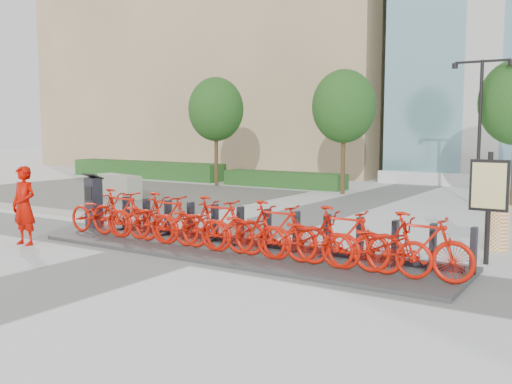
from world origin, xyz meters
The scene contains 26 objects.
ground centered at (0.00, 0.00, 0.00)m, with size 120.00×120.00×0.00m, color silver.
gravel_patch centered at (-10.00, 7.00, 0.01)m, with size 14.00×14.00×0.00m, color #565552.
hedge_a centered at (-14.00, 13.50, 0.45)m, with size 10.00×1.40×0.90m, color #275629.
hedge_b centered at (-5.00, 13.20, 0.35)m, with size 6.00×1.20×0.70m, color #275629.
tree_0 centered at (-8.00, 12.00, 3.59)m, with size 2.60×2.60×5.10m.
tree_1 centered at (-1.50, 12.00, 3.59)m, with size 2.60×2.60×5.10m.
streetlamp centered at (4.00, 11.00, 3.13)m, with size 2.00×0.20×5.00m.
dock_pad centered at (1.30, 0.30, 0.04)m, with size 9.60×2.40×0.08m, color #3B3B3B.
dock_rail_posts centered at (1.72, 0.77, 0.51)m, with size 8.74×0.50×0.85m, color #222228, non-canonical shape.
bike_0 centered at (-2.60, -0.05, 0.60)m, with size 0.69×1.99×1.04m, color #C01405.
bike_1 centered at (-1.88, -0.05, 0.66)m, with size 0.54×1.93×1.16m, color #C01405.
bike_2 centered at (-1.16, -0.05, 0.60)m, with size 0.69×1.99×1.04m, color #C01405.
bike_3 centered at (-0.44, -0.05, 0.66)m, with size 0.54×1.93×1.16m, color #C01405.
bike_4 centered at (0.28, -0.05, 0.60)m, with size 0.69×1.99×1.04m, color #C01405.
bike_5 centered at (1.00, -0.05, 0.66)m, with size 0.54×1.93×1.16m, color #C01405.
bike_6 centered at (1.72, -0.05, 0.60)m, with size 0.69×1.99×1.04m, color #C01405.
bike_7 centered at (2.44, -0.05, 0.66)m, with size 0.54×1.93×1.16m, color #C01405.
bike_8 centered at (3.16, -0.05, 0.60)m, with size 0.69×1.99×1.04m, color #C01405.
bike_9 centered at (3.88, -0.05, 0.66)m, with size 0.54×1.93×1.16m, color #C01405.
bike_10 centered at (4.60, -0.05, 0.60)m, with size 0.69×1.99×1.04m, color #C01405.
bike_11 centered at (5.32, -0.05, 0.66)m, with size 0.54×1.93×1.16m, color #C01405.
kiosk centered at (-3.51, 0.57, 0.77)m, with size 0.47×0.40×1.44m.
worker_red centered at (-3.35, -1.62, 0.91)m, with size 0.67×0.44×1.83m, color #B40A00.
construction_barrel centered at (5.94, 3.65, 0.51)m, with size 0.53×0.53×1.01m, color #D87000.
jersey_barrier centered at (-8.27, 6.05, 0.45)m, with size 2.35×0.64×0.91m, color gray.
map_sign centered at (6.02, 2.12, 1.47)m, with size 0.73×0.13×2.23m.
Camera 1 is at (8.18, -9.65, 2.66)m, focal length 40.00 mm.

